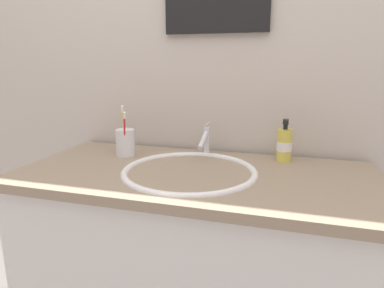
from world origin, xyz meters
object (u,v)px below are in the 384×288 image
(faucet, at_px, (206,140))
(toothbrush_red, at_px, (125,131))
(toothbrush_yellow, at_px, (124,128))
(soap_dispenser, at_px, (284,145))
(toothbrush_cup, at_px, (125,143))

(faucet, relative_size, toothbrush_red, 0.84)
(toothbrush_yellow, distance_m, soap_dispenser, 0.61)
(faucet, relative_size, toothbrush_yellow, 0.75)
(faucet, bearing_deg, toothbrush_yellow, -158.12)
(faucet, xyz_separation_m, toothbrush_red, (-0.29, -0.12, 0.04))
(toothbrush_red, xyz_separation_m, toothbrush_yellow, (-0.00, 0.01, 0.01))
(soap_dispenser, bearing_deg, faucet, -178.85)
(toothbrush_yellow, height_order, soap_dispenser, toothbrush_yellow)
(toothbrush_red, xyz_separation_m, soap_dispenser, (0.59, 0.13, -0.04))
(toothbrush_red, height_order, toothbrush_yellow, toothbrush_yellow)
(toothbrush_yellow, bearing_deg, faucet, 21.88)
(faucet, distance_m, toothbrush_red, 0.32)
(toothbrush_cup, bearing_deg, faucet, 16.88)
(faucet, distance_m, toothbrush_cup, 0.32)
(soap_dispenser, bearing_deg, toothbrush_yellow, -168.25)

